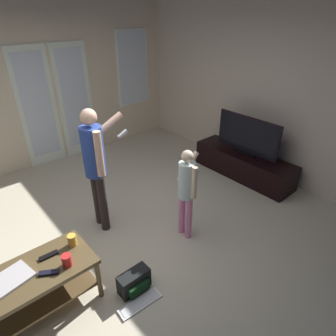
% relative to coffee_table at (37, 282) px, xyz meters
% --- Properties ---
extents(ground_plane, '(5.85, 5.37, 0.02)m').
position_rel_coffee_table_xyz_m(ground_plane, '(0.98, 0.32, -0.37)').
color(ground_plane, beige).
extents(wall_back_with_doors, '(5.85, 0.09, 2.84)m').
position_rel_coffee_table_xyz_m(wall_back_with_doors, '(1.08, 2.97, 1.02)').
color(wall_back_with_doors, beige).
rests_on(wall_back_with_doors, ground_plane).
extents(wall_right_plain, '(0.06, 5.37, 2.81)m').
position_rel_coffee_table_xyz_m(wall_right_plain, '(3.87, 0.32, 1.05)').
color(wall_right_plain, beige).
rests_on(wall_right_plain, ground_plane).
extents(coffee_table, '(1.03, 0.55, 0.49)m').
position_rel_coffee_table_xyz_m(coffee_table, '(0.00, 0.00, 0.00)').
color(coffee_table, brown).
rests_on(coffee_table, ground_plane).
extents(tv_stand, '(0.50, 1.70, 0.41)m').
position_rel_coffee_table_xyz_m(tv_stand, '(3.48, 0.27, -0.15)').
color(tv_stand, black).
rests_on(tv_stand, ground_plane).
extents(flat_screen_tv, '(0.08, 1.11, 0.62)m').
position_rel_coffee_table_xyz_m(flat_screen_tv, '(3.47, 0.27, 0.37)').
color(flat_screen_tv, black).
rests_on(flat_screen_tv, tv_stand).
extents(person_adult, '(0.68, 0.43, 1.57)m').
position_rel_coffee_table_xyz_m(person_adult, '(1.05, 0.69, 0.59)').
color(person_adult, '#2C231F').
rests_on(person_adult, ground_plane).
extents(person_child, '(0.43, 0.32, 1.17)m').
position_rel_coffee_table_xyz_m(person_child, '(1.73, -0.14, 0.34)').
color(person_child, pink).
rests_on(person_child, ground_plane).
extents(backpack, '(0.33, 0.19, 0.22)m').
position_rel_coffee_table_xyz_m(backpack, '(0.77, -0.40, -0.25)').
color(backpack, black).
rests_on(backpack, ground_plane).
extents(loose_keyboard, '(0.45, 0.16, 0.02)m').
position_rel_coffee_table_xyz_m(loose_keyboard, '(0.71, -0.57, -0.35)').
color(loose_keyboard, white).
rests_on(loose_keyboard, ground_plane).
extents(laptop_closed, '(0.40, 0.32, 0.03)m').
position_rel_coffee_table_xyz_m(laptop_closed, '(-0.19, 0.02, 0.15)').
color(laptop_closed, '#BAB5B5').
rests_on(laptop_closed, coffee_table).
extents(cup_near_edge, '(0.08, 0.08, 0.12)m').
position_rel_coffee_table_xyz_m(cup_near_edge, '(0.41, 0.08, 0.19)').
color(cup_near_edge, gold).
rests_on(cup_near_edge, coffee_table).
extents(cup_by_laptop, '(0.09, 0.09, 0.12)m').
position_rel_coffee_table_xyz_m(cup_by_laptop, '(0.26, -0.13, 0.19)').
color(cup_by_laptop, red).
rests_on(cup_by_laptop, coffee_table).
extents(tv_remote_black, '(0.17, 0.06, 0.02)m').
position_rel_coffee_table_xyz_m(tv_remote_black, '(0.17, 0.08, 0.15)').
color(tv_remote_black, black).
rests_on(tv_remote_black, coffee_table).
extents(dvd_remote_slim, '(0.17, 0.13, 0.02)m').
position_rel_coffee_table_xyz_m(dvd_remote_slim, '(0.10, -0.12, 0.15)').
color(dvd_remote_slim, black).
rests_on(dvd_remote_slim, coffee_table).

